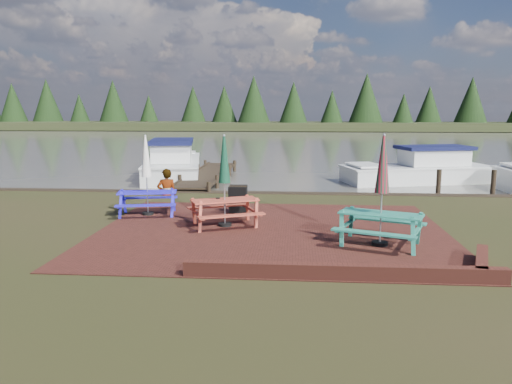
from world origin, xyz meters
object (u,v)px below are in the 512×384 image
object	(u,v)px
chalkboard	(238,200)
jetty	(208,174)
picnic_table_red	(225,195)
boat_near	(420,171)
person	(166,169)
picnic_table_teal	(381,208)
picnic_table_blue	(147,188)
boat_jetty	(173,165)

from	to	relation	value
chalkboard	jetty	bearing A→B (deg)	106.19
picnic_table_red	jetty	distance (m)	10.10
boat_near	person	distance (m)	11.73
picnic_table_teal	jetty	xyz separation A→B (m)	(-6.08, 11.45, -0.79)
picnic_table_teal	picnic_table_blue	bearing A→B (deg)	177.63
picnic_table_teal	jetty	bearing A→B (deg)	139.92
picnic_table_blue	jetty	world-z (taller)	picnic_table_blue
person	boat_near	bearing A→B (deg)	-169.77
chalkboard	boat_jetty	xyz separation A→B (m)	(-4.25, 9.15, -0.02)
picnic_table_teal	jetty	world-z (taller)	picnic_table_teal
picnic_table_red	jetty	world-z (taller)	picnic_table_red
picnic_table_teal	boat_jetty	size ratio (longest dim) A/B	0.34
chalkboard	person	bearing A→B (deg)	133.99
chalkboard	person	size ratio (longest dim) A/B	0.45
picnic_table_teal	picnic_table_red	world-z (taller)	picnic_table_teal
picnic_table_red	boat_near	world-z (taller)	picnic_table_red
jetty	boat_near	distance (m)	9.79
picnic_table_red	boat_near	bearing A→B (deg)	29.39
chalkboard	person	world-z (taller)	person
picnic_table_red	jetty	size ratio (longest dim) A/B	0.27
boat_jetty	boat_near	xyz separation A→B (m)	(11.65, -0.68, -0.08)
boat_near	boat_jetty	bearing A→B (deg)	71.54
picnic_table_red	chalkboard	distance (m)	1.70
jetty	person	size ratio (longest dim) A/B	4.66
picnic_table_red	picnic_table_blue	size ratio (longest dim) A/B	1.04
boat_near	chalkboard	bearing A→B (deg)	123.71
picnic_table_teal	boat_jetty	xyz separation A→B (m)	(-7.95, 12.41, -0.48)
picnic_table_blue	person	distance (m)	3.52
jetty	picnic_table_blue	bearing A→B (deg)	-92.01
picnic_table_blue	boat_jetty	world-z (taller)	picnic_table_blue
picnic_table_red	jetty	bearing A→B (deg)	78.92
picnic_table_teal	picnic_table_blue	size ratio (longest dim) A/B	1.08
picnic_table_teal	boat_near	distance (m)	12.31
picnic_table_red	picnic_table_blue	bearing A→B (deg)	129.60
chalkboard	person	distance (m)	4.37
boat_jetty	chalkboard	bearing A→B (deg)	-75.66
jetty	boat_jetty	distance (m)	2.13
person	chalkboard	bearing A→B (deg)	117.06
picnic_table_red	picnic_table_teal	bearing A→B (deg)	-46.52
picnic_table_red	picnic_table_blue	world-z (taller)	picnic_table_red
boat_near	picnic_table_red	bearing A→B (deg)	128.04
person	boat_jetty	bearing A→B (deg)	-95.39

